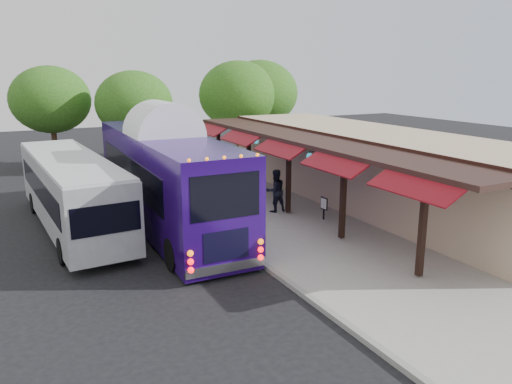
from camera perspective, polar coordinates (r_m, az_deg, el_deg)
ground at (r=17.48m, az=-0.43°, el=-7.75°), size 90.00×90.00×0.00m
sidewalk at (r=23.12m, az=6.28°, el=-2.22°), size 10.00×40.00×0.15m
curb at (r=20.93m, az=-5.20°, el=-3.91°), size 0.20×40.00×0.16m
station_shelter at (r=24.68m, az=13.00°, el=2.77°), size 8.15×20.00×3.60m
coach_bus at (r=20.98m, az=-10.32°, el=2.03°), size 2.84×12.98×4.13m
city_bus at (r=21.72m, az=-20.33°, el=0.27°), size 3.14×11.32×3.01m
ped_a at (r=20.39m, az=-3.31°, el=-1.26°), size 0.73×0.49×1.96m
ped_b at (r=22.46m, az=2.22°, el=0.15°), size 0.95×0.75×1.94m
ped_c at (r=22.70m, az=-5.86°, el=-0.15°), size 1.01×0.53×1.65m
ped_d at (r=25.74m, az=-1.82°, el=1.60°), size 1.12×0.69×1.66m
sign_board at (r=21.52m, az=7.77°, el=-1.44°), size 0.07×0.45×0.98m
tree_left at (r=33.87m, az=-13.76°, el=9.77°), size 5.00×5.00×6.40m
tree_mid at (r=35.60m, az=-2.05°, el=11.04°), size 5.52×5.52×7.06m
tree_right at (r=37.05m, az=0.40°, el=11.22°), size 5.57×5.57×7.13m
tree_far at (r=36.48m, az=-22.42°, el=9.72°), size 5.24×5.24×6.71m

